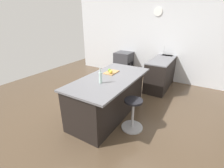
{
  "coord_description": "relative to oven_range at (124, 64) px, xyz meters",
  "views": [
    {
      "loc": [
        2.77,
        1.85,
        2.12
      ],
      "look_at": [
        0.09,
        0.24,
        0.78
      ],
      "focal_mm": 25.28,
      "sensor_mm": 36.0,
      "label": 1
    }
  ],
  "objects": [
    {
      "name": "cutting_board",
      "position": [
        2.31,
        0.85,
        0.48
      ],
      "size": [
        0.36,
        0.24,
        0.02
      ],
      "primitive_type": "cube",
      "color": "tan",
      "rests_on": "kitchen_island"
    },
    {
      "name": "interior_partition_left",
      "position": [
        -0.35,
        0.8,
        0.95
      ],
      "size": [
        0.15,
        5.94,
        2.79
      ],
      "color": "silver",
      "rests_on": "ground_plane"
    },
    {
      "name": "kitchen_island",
      "position": [
        2.61,
        0.95,
        0.02
      ],
      "size": [
        2.09,
        1.04,
        0.92
      ],
      "color": "black",
      "rests_on": "ground_plane"
    },
    {
      "name": "ground_plane",
      "position": [
        2.52,
        0.8,
        -0.45
      ],
      "size": [
        7.72,
        7.72,
        0.0
      ],
      "primitive_type": "plane",
      "color": "brown"
    },
    {
      "name": "apple_green",
      "position": [
        2.32,
        0.8,
        0.53
      ],
      "size": [
        0.07,
        0.07,
        0.07
      ],
      "primitive_type": "sphere",
      "color": "#609E2D",
      "rests_on": "cutting_board"
    },
    {
      "name": "apple_yellow",
      "position": [
        2.42,
        0.9,
        0.53
      ],
      "size": [
        0.08,
        0.08,
        0.08
      ],
      "primitive_type": "sphere",
      "color": "gold",
      "rests_on": "cutting_board"
    },
    {
      "name": "water_bottle",
      "position": [
        2.96,
        0.99,
        0.6
      ],
      "size": [
        0.06,
        0.06,
        0.31
      ],
      "color": "silver",
      "rests_on": "kitchen_island"
    },
    {
      "name": "oven_range",
      "position": [
        0.0,
        0.0,
        0.0
      ],
      "size": [
        0.6,
        0.61,
        0.9
      ],
      "color": "#38383D",
      "rests_on": "ground_plane"
    },
    {
      "name": "sink_cabinet",
      "position": [
        -0.0,
        1.54,
        0.02
      ],
      "size": [
        2.38,
        0.6,
        1.21
      ],
      "color": "black",
      "rests_on": "ground_plane"
    },
    {
      "name": "stool_by_window",
      "position": [
        2.8,
        1.64,
        -0.14
      ],
      "size": [
        0.44,
        0.44,
        0.66
      ],
      "color": "#B7B7BC",
      "rests_on": "ground_plane"
    }
  ]
}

